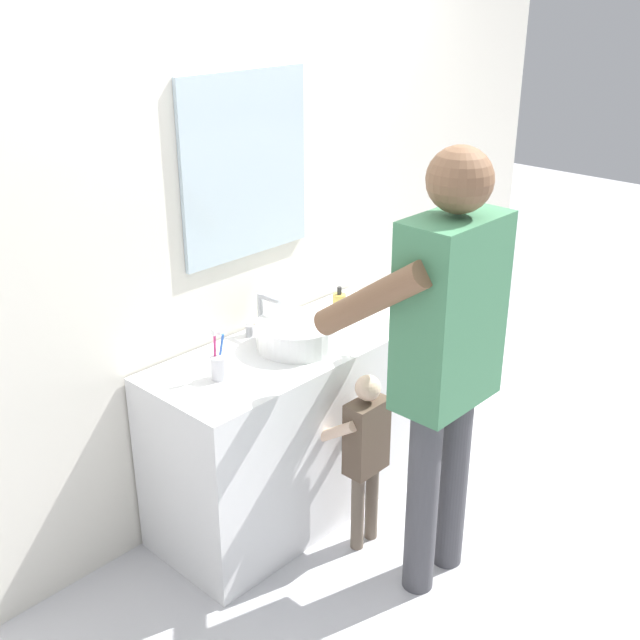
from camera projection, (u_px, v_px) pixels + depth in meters
ground_plane at (345, 530)px, 3.53m from camera, size 14.00×14.00×0.00m
back_wall at (239, 207)px, 3.37m from camera, size 4.40×0.10×2.70m
vanity_cabinet at (295, 427)px, 3.55m from camera, size 1.34×0.54×0.81m
sink_basin at (297, 334)px, 3.36m from camera, size 0.35×0.35×0.11m
faucet at (263, 315)px, 3.48m from camera, size 0.18×0.14×0.18m
toothbrush_cup at (219, 365)px, 3.09m from camera, size 0.07×0.07×0.21m
soap_bottle at (339, 307)px, 3.60m from camera, size 0.06×0.06×0.16m
child_toddler at (365, 446)px, 3.27m from camera, size 0.25×0.25×0.81m
adult_parent at (444, 339)px, 2.87m from camera, size 0.54×0.57×1.75m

